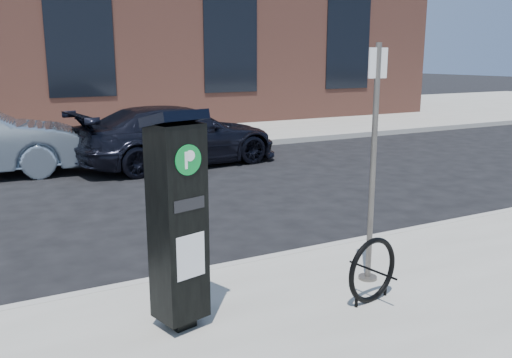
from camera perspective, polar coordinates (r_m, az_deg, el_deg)
ground at (r=6.62m, az=3.24°, el=-8.93°), size 120.00×120.00×0.00m
sidewalk_far at (r=19.66m, az=-18.55°, el=5.13°), size 60.00×12.00×0.15m
curb_near at (r=6.58m, az=3.34°, el=-8.38°), size 60.00×0.12×0.16m
curb_far at (r=13.85m, az=-14.26°, el=2.48°), size 60.00×0.12×0.16m
building at (r=22.54m, az=-20.67°, el=16.26°), size 28.00×10.05×8.25m
parking_kiosk at (r=4.57m, az=-8.24°, el=-4.22°), size 0.51×0.48×1.89m
sign_pole at (r=5.59m, az=12.21°, el=1.23°), size 0.21×0.19×2.43m
bike_rack at (r=5.32m, az=12.15°, el=-9.40°), size 0.64×0.16×0.64m
car_dark at (r=12.55m, az=-8.20°, el=4.54°), size 4.90×2.39×1.37m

